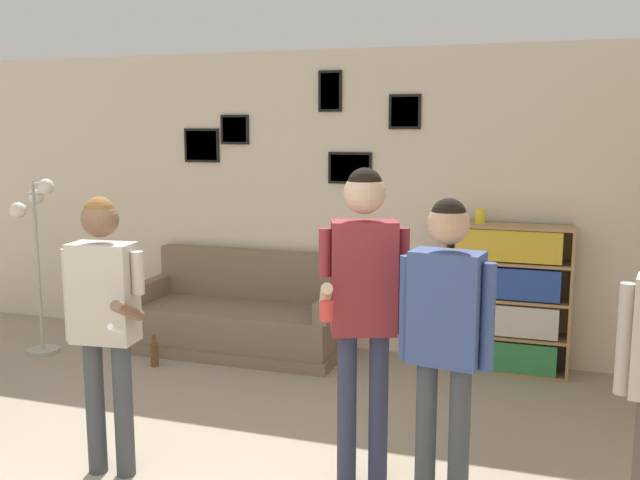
% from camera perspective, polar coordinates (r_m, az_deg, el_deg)
% --- Properties ---
extents(wall_back, '(8.58, 0.08, 2.70)m').
position_cam_1_polar(wall_back, '(6.52, 0.13, 3.16)').
color(wall_back, beige).
rests_on(wall_back, ground_plane).
extents(couch, '(1.91, 0.80, 0.89)m').
position_cam_1_polar(couch, '(6.57, -6.38, -6.30)').
color(couch, '#7A6651').
rests_on(couch, ground_plane).
extents(bookshelf, '(1.02, 0.30, 1.24)m').
position_cam_1_polar(bookshelf, '(6.12, 14.69, -4.58)').
color(bookshelf, '#A87F51').
rests_on(bookshelf, ground_plane).
extents(floor_lamp, '(0.35, 0.38, 1.58)m').
position_cam_1_polar(floor_lamp, '(6.79, -21.77, 0.31)').
color(floor_lamp, '#ADA89E').
rests_on(floor_lamp, ground_plane).
extents(person_player_foreground_center, '(0.52, 0.44, 1.65)m').
position_cam_1_polar(person_player_foreground_center, '(4.26, -16.89, -5.22)').
color(person_player_foreground_center, '#3D4247').
rests_on(person_player_foreground_center, ground_plane).
extents(person_watcher_holding_cup, '(0.47, 0.54, 1.81)m').
position_cam_1_polar(person_watcher_holding_cup, '(3.95, 3.52, -4.10)').
color(person_watcher_holding_cup, '#2D334C').
rests_on(person_watcher_holding_cup, ground_plane).
extents(person_spectator_near_bookshelf, '(0.50, 0.25, 1.68)m').
position_cam_1_polar(person_spectator_near_bookshelf, '(3.72, 10.01, -6.67)').
color(person_spectator_near_bookshelf, '#3D4247').
rests_on(person_spectator_near_bookshelf, ground_plane).
extents(bottle_on_floor, '(0.07, 0.07, 0.28)m').
position_cam_1_polar(bottle_on_floor, '(6.32, -13.11, -8.87)').
color(bottle_on_floor, brown).
rests_on(bottle_on_floor, ground_plane).
extents(drinking_cup, '(0.08, 0.08, 0.12)m').
position_cam_1_polar(drinking_cup, '(6.02, 12.68, 1.86)').
color(drinking_cup, yellow).
rests_on(drinking_cup, bookshelf).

